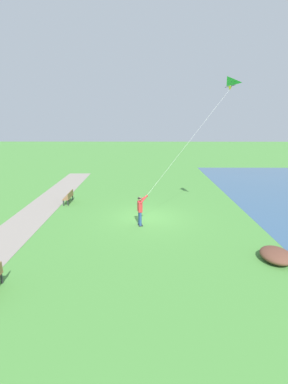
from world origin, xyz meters
name	(u,v)px	position (x,y,z in m)	size (l,w,h in m)	color
ground_plane	(148,218)	(0.00, 0.00, 0.00)	(120.00, 120.00, 0.00)	#4C8E3D
walkway_path	(15,231)	(7.38, 2.00, 0.01)	(2.40, 32.00, 0.02)	gray
person_kite_flyer	(140,208)	(0.46, 1.17, 1.05)	(0.63, 0.51, 1.83)	#232328
flying_kite	(226,85)	(-4.25, -0.01, 7.78)	(4.73, 1.71, 6.41)	green
park_bench_near_walkway	(69,196)	(5.81, -3.03, 0.51)	(0.47, 1.51, 0.88)	olive
lakeside_shrub	(276,255)	(-5.54, 5.07, 0.26)	(1.32, 1.55, 0.52)	brown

